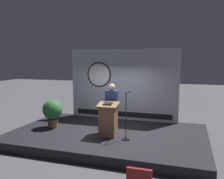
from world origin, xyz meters
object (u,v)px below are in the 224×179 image
at_px(podium, 108,120).
at_px(potted_plant, 53,111).
at_px(speaker_person, 112,108).
at_px(microphone_stand, 126,123).

xyz_separation_m(podium, potted_plant, (-2.21, 0.35, 0.06)).
height_order(speaker_person, microphone_stand, speaker_person).
relative_size(microphone_stand, potted_plant, 1.46).
height_order(podium, potted_plant, podium).
bearing_deg(speaker_person, potted_plant, -176.48).
relative_size(speaker_person, microphone_stand, 1.11).
bearing_deg(potted_plant, podium, -8.90).
distance_m(speaker_person, microphone_stand, 0.92).
bearing_deg(potted_plant, microphone_stand, -8.73).
xyz_separation_m(microphone_stand, potted_plant, (-2.83, 0.43, 0.08)).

